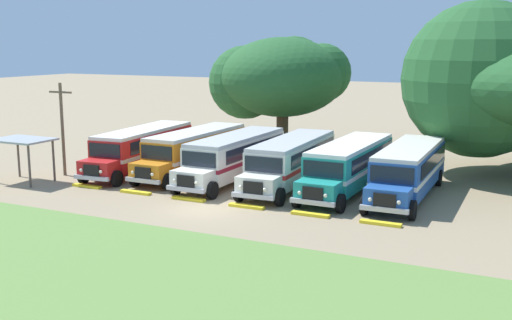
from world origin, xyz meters
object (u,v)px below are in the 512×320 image
at_px(parked_bus_slot_4, 349,164).
at_px(waiting_shelter, 22,143).
at_px(broad_shade_tree, 281,77).
at_px(parked_bus_slot_0, 142,147).
at_px(parked_bus_slot_2, 234,155).
at_px(parked_bus_slot_3, 291,160).
at_px(utility_pole, 62,126).
at_px(parked_bus_slot_5, 409,169).
at_px(parked_bus_slot_1, 195,150).

distance_m(parked_bus_slot_4, waiting_shelter, 20.03).
distance_m(broad_shade_tree, waiting_shelter, 21.81).
xyz_separation_m(parked_bus_slot_0, parked_bus_slot_2, (7.10, -0.01, 0.00)).
height_order(parked_bus_slot_3, utility_pole, utility_pole).
xyz_separation_m(parked_bus_slot_3, utility_pole, (-14.45, -3.80, 1.67)).
relative_size(parked_bus_slot_0, waiting_shelter, 3.04).
height_order(parked_bus_slot_5, utility_pole, utility_pole).
bearing_deg(waiting_shelter, parked_bus_slot_3, 22.74).
height_order(parked_bus_slot_2, broad_shade_tree, broad_shade_tree).
bearing_deg(parked_bus_slot_1, parked_bus_slot_3, 85.68).
relative_size(parked_bus_slot_0, broad_shade_tree, 0.97).
relative_size(parked_bus_slot_2, utility_pole, 1.80).
height_order(parked_bus_slot_3, parked_bus_slot_4, same).
height_order(parked_bus_slot_3, waiting_shelter, parked_bus_slot_3).
xyz_separation_m(parked_bus_slot_1, parked_bus_slot_3, (7.18, -0.56, 0.00)).
xyz_separation_m(parked_bus_slot_0, utility_pole, (-3.59, -3.61, 1.67)).
height_order(parked_bus_slot_0, parked_bus_slot_5, same).
bearing_deg(utility_pole, broad_shade_tree, 65.04).
bearing_deg(parked_bus_slot_4, parked_bus_slot_3, -86.64).
distance_m(utility_pole, waiting_shelter, 2.86).
height_order(parked_bus_slot_1, utility_pole, utility_pole).
relative_size(parked_bus_slot_2, parked_bus_slot_3, 1.00).
bearing_deg(broad_shade_tree, parked_bus_slot_0, -107.94).
bearing_deg(parked_bus_slot_4, parked_bus_slot_5, 94.49).
bearing_deg(parked_bus_slot_1, parked_bus_slot_4, 88.10).
xyz_separation_m(parked_bus_slot_2, waiting_shelter, (-11.53, -6.20, 0.87)).
xyz_separation_m(broad_shade_tree, waiting_shelter, (-8.80, -19.68, -3.34)).
bearing_deg(parked_bus_slot_1, utility_pole, -58.86).
height_order(parked_bus_slot_1, parked_bus_slot_4, same).
bearing_deg(parked_bus_slot_2, parked_bus_slot_4, 92.94).
relative_size(parked_bus_slot_4, parked_bus_slot_5, 1.00).
relative_size(parked_bus_slot_2, parked_bus_slot_4, 1.00).
xyz_separation_m(parked_bus_slot_3, broad_shade_tree, (-6.51, 13.26, 4.21)).
bearing_deg(utility_pole, waiting_shelter, -108.02).
xyz_separation_m(parked_bus_slot_0, parked_bus_slot_1, (3.69, 0.76, 0.00)).
relative_size(broad_shade_tree, waiting_shelter, 3.15).
distance_m(parked_bus_slot_0, broad_shade_tree, 14.76).
bearing_deg(broad_shade_tree, parked_bus_slot_1, -93.02).
bearing_deg(parked_bus_slot_0, utility_pole, -49.59).
bearing_deg(parked_bus_slot_4, utility_pole, -76.98).
distance_m(parked_bus_slot_0, parked_bus_slot_1, 3.77).
xyz_separation_m(parked_bus_slot_4, broad_shade_tree, (-10.10, 13.09, 4.21)).
bearing_deg(utility_pole, parked_bus_slot_4, 12.43).
height_order(parked_bus_slot_2, waiting_shelter, parked_bus_slot_2).
bearing_deg(parked_bus_slot_5, waiting_shelter, -74.29).
xyz_separation_m(broad_shade_tree, utility_pole, (-7.95, -17.07, -2.54)).
xyz_separation_m(parked_bus_slot_2, parked_bus_slot_5, (10.78, 0.62, 0.00)).
distance_m(parked_bus_slot_3, broad_shade_tree, 15.36).
xyz_separation_m(parked_bus_slot_1, waiting_shelter, (-8.12, -6.98, 0.87)).
xyz_separation_m(parked_bus_slot_4, utility_pole, (-18.04, -3.98, 1.67)).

